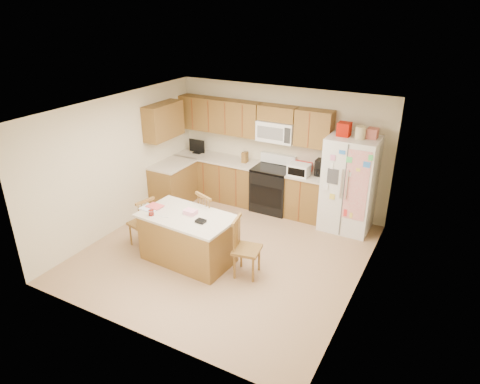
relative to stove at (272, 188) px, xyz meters
The scene contains 9 objects.
ground 1.99m from the stove, 90.00° to the right, with size 4.50×4.50×0.00m, color #9E8261.
room_shell 2.16m from the stove, 90.00° to the right, with size 4.60×4.60×2.52m.
cabinetry 1.09m from the stove, behind, with size 3.36×1.56×2.15m.
stove is the anchor object (origin of this frame).
refrigerator 1.63m from the stove, ahead, with size 0.90×0.79×2.04m.
island 2.46m from the stove, 100.01° to the right, with size 1.63×0.99×0.93m.
windsor_chair_left 2.78m from the stove, 120.25° to the right, with size 0.47×0.48×0.93m.
windsor_chair_back 1.86m from the stove, 100.59° to the right, with size 0.56×0.55×1.02m.
windsor_chair_right 2.41m from the stove, 75.62° to the right, with size 0.47×0.48×0.98m.
Camera 1 is at (3.23, -5.46, 4.00)m, focal length 32.00 mm.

